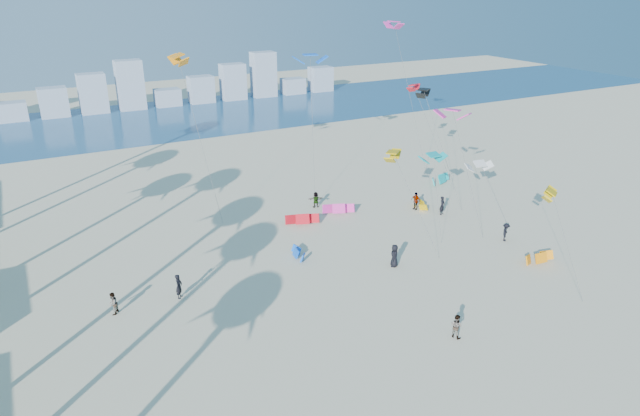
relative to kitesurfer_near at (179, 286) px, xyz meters
name	(u,v)px	position (x,y,z in m)	size (l,w,h in m)	color
ground	(409,387)	(8.59, -15.50, -0.92)	(220.00, 220.00, 0.00)	beige
ocean	(137,122)	(8.59, 56.50, -0.91)	(220.00, 220.00, 0.00)	navy
kitesurfer_near	(179,286)	(0.00, 0.00, 0.00)	(0.67, 0.44, 1.83)	black
kitesurfer_mid	(456,326)	(14.08, -13.01, -0.11)	(0.78, 0.61, 1.61)	gray
kitesurfers_far	(374,228)	(17.83, 2.12, -0.07)	(32.98, 15.67, 1.85)	black
grounded_kites	(388,214)	(21.23, 4.83, -0.45)	(24.37, 20.25, 1.01)	blue
flying_kites	(379,92)	(22.15, 8.53, 10.39)	(29.00, 34.72, 17.24)	gold
distant_skyline	(115,93)	(7.40, 66.50, 2.17)	(85.00, 3.00, 8.40)	#9EADBF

